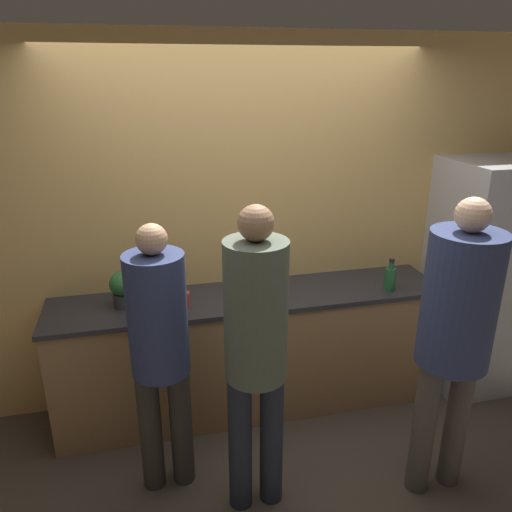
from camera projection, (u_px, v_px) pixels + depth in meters
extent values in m
plane|color=#4C4238|center=(260.00, 431.00, 3.46)|extent=(14.00, 14.00, 0.00)
cube|color=#E0B266|center=(241.00, 227.00, 3.56)|extent=(5.20, 0.06, 2.60)
cube|color=#9E754C|center=(250.00, 353.00, 3.61)|extent=(2.69, 0.56, 0.87)
cube|color=#28282D|center=(249.00, 296.00, 3.45)|extent=(2.72, 0.59, 0.03)
cube|color=#B7B7BC|center=(488.00, 276.00, 3.79)|extent=(0.77, 0.66, 1.76)
cylinder|color=#99999E|center=(494.00, 286.00, 3.39)|extent=(0.02, 0.02, 0.62)
cylinder|color=#38332D|center=(151.00, 430.00, 2.89)|extent=(0.13, 0.13, 0.78)
cylinder|color=#38332D|center=(181.00, 425.00, 2.92)|extent=(0.13, 0.13, 0.78)
cylinder|color=navy|center=(157.00, 315.00, 2.65)|extent=(0.32, 0.32, 0.69)
sphere|color=tan|center=(151.00, 239.00, 2.50)|extent=(0.16, 0.16, 0.16)
cylinder|color=#232838|center=(240.00, 443.00, 2.74)|extent=(0.13, 0.13, 0.85)
cylinder|color=#232838|center=(271.00, 438.00, 2.78)|extent=(0.13, 0.13, 0.85)
cylinder|color=#515B4C|center=(256.00, 311.00, 2.48)|extent=(0.32, 0.32, 0.74)
sphere|color=#936B4C|center=(256.00, 223.00, 2.32)|extent=(0.18, 0.18, 0.18)
cylinder|color=#4C4742|center=(424.00, 428.00, 2.86)|extent=(0.13, 0.13, 0.85)
cylinder|color=#4C4742|center=(456.00, 422.00, 2.90)|extent=(0.13, 0.13, 0.85)
cylinder|color=navy|center=(460.00, 300.00, 2.60)|extent=(0.39, 0.39, 0.74)
sphere|color=#DBAD89|center=(473.00, 215.00, 2.44)|extent=(0.18, 0.18, 0.18)
cylinder|color=beige|center=(262.00, 293.00, 3.33)|extent=(0.27, 0.27, 0.11)
ellipsoid|color=yellow|center=(267.00, 282.00, 3.31)|extent=(0.15, 0.12, 0.04)
cylinder|color=#3D424C|center=(169.00, 285.00, 3.44)|extent=(0.13, 0.13, 0.11)
cylinder|color=#99754C|center=(166.00, 270.00, 3.40)|extent=(0.01, 0.06, 0.25)
cylinder|color=#99754C|center=(170.00, 270.00, 3.41)|extent=(0.03, 0.05, 0.25)
cylinder|color=#99754C|center=(169.00, 271.00, 3.39)|extent=(0.05, 0.01, 0.25)
cylinder|color=#236033|center=(390.00, 279.00, 3.48)|extent=(0.08, 0.08, 0.16)
cylinder|color=#236033|center=(392.00, 265.00, 3.44)|extent=(0.03, 0.03, 0.05)
cylinder|color=black|center=(392.00, 261.00, 3.43)|extent=(0.04, 0.04, 0.02)
cylinder|color=#A33D33|center=(184.00, 300.00, 3.23)|extent=(0.08, 0.08, 0.10)
cylinder|color=#3D3D42|center=(123.00, 300.00, 3.25)|extent=(0.13, 0.13, 0.09)
sphere|color=#2D6B33|center=(122.00, 284.00, 3.21)|extent=(0.16, 0.16, 0.16)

